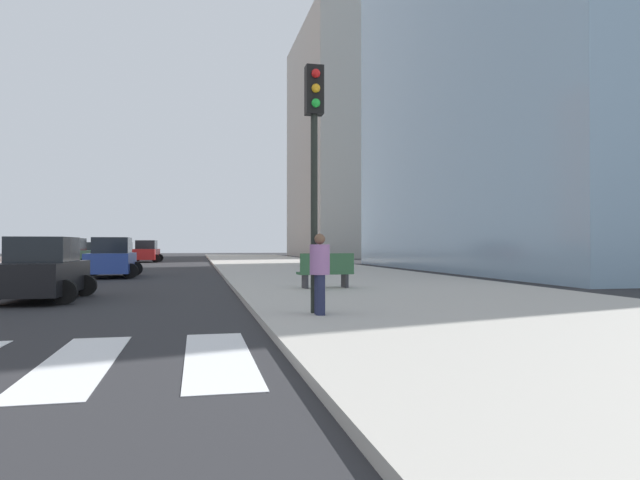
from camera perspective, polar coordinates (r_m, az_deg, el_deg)
name	(u,v)px	position (r m, az deg, el deg)	size (l,w,h in m)	color
sidewalk_kerb_east	(342,279)	(24.70, 2.25, -3.91)	(10.00, 120.00, 0.15)	#B2ADA3
lane_divider_paint	(113,266)	(44.30, -20.10, -2.47)	(0.16, 80.00, 0.01)	yellow
parking_garage_concrete	(367,145)	(77.70, 4.71, 9.54)	(18.00, 24.00, 30.24)	#B2ADA3
car_red_nearest	(146,252)	(53.51, -17.10, -1.16)	(2.88, 4.50, 1.97)	red
car_yellow_second	(35,256)	(45.07, -26.76, -1.40)	(2.41, 3.84, 1.71)	gold
car_gray_third	(96,254)	(48.08, -21.63, -1.33)	(2.52, 3.99, 1.77)	slate
car_black_fourth	(42,271)	(17.53, -26.22, -2.79)	(2.53, 3.99, 1.76)	black
car_green_fifth	(69,255)	(38.77, -23.92, -1.39)	(2.82, 4.46, 1.97)	#236B42
car_blue_sixth	(112,259)	(28.92, -20.23, -1.76)	(2.71, 4.30, 1.91)	#2D479E
car_silver_seventh	(124,252)	(64.01, -19.11, -1.11)	(2.56, 4.10, 1.83)	#B7B7BC
traffic_light_near_corner	(314,140)	(11.72, -0.58, 10.06)	(0.36, 0.41, 5.05)	black
park_bench	(326,271)	(18.28, 0.59, -3.17)	(1.84, 0.70, 1.12)	#33603D
pedestrian_waiting_east	(320,270)	(11.26, -0.03, -3.04)	(0.40, 0.40, 1.61)	#232847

